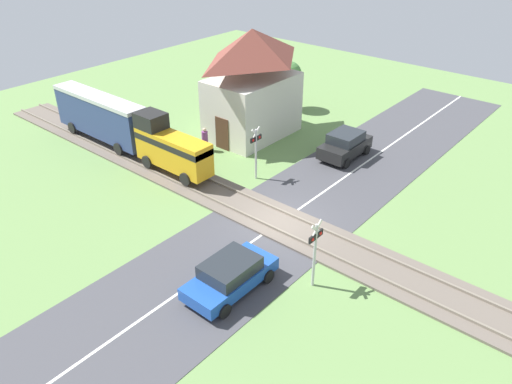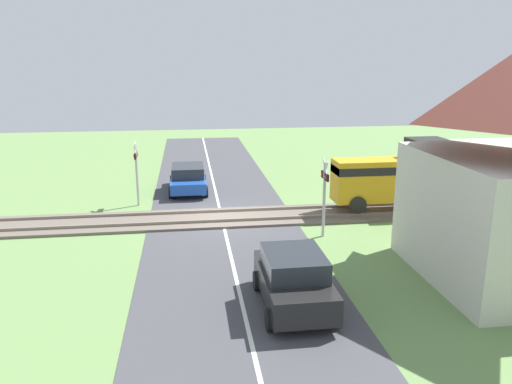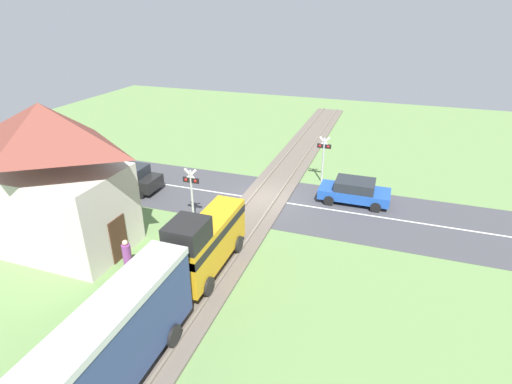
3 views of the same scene
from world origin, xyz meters
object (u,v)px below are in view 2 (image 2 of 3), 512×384
crossing_signal_west_approach (136,165)px  pedestrian_by_station (446,220)px  train (477,170)px  crossing_signal_east_approach (325,188)px  car_near_crossing (188,178)px  car_far_side (294,279)px  station_building (497,173)px

crossing_signal_west_approach → pedestrian_by_station: 14.08m
train → crossing_signal_east_approach: size_ratio=4.26×
car_near_crossing → crossing_signal_east_approach: crossing_signal_east_approach is taller
car_near_crossing → car_far_side: (13.51, 2.88, 0.10)m
train → pedestrian_by_station: bearing=-43.3°
car_far_side → pedestrian_by_station: (-4.90, 7.24, -0.14)m
car_far_side → crossing_signal_west_approach: 12.40m
car_far_side → pedestrian_by_station: 8.75m
crossing_signal_west_approach → crossing_signal_east_approach: 9.49m
train → car_far_side: bearing=-51.5°
train → crossing_signal_west_approach: size_ratio=4.26×
crossing_signal_west_approach → crossing_signal_east_approach: same height
train → crossing_signal_west_approach: bearing=-99.9°
car_near_crossing → crossing_signal_west_approach: (2.37, -2.42, 1.26)m
train → station_building: station_building is taller
crossing_signal_west_approach → car_far_side: bearing=25.4°
car_near_crossing → crossing_signal_west_approach: crossing_signal_west_approach is taller
crossing_signal_west_approach → car_near_crossing: bearing=134.4°
train → crossing_signal_east_approach: bearing=-71.2°
crossing_signal_west_approach → train: bearing=80.1°
station_building → car_far_side: bearing=-80.8°
car_near_crossing → pedestrian_by_station: bearing=49.6°
car_near_crossing → car_far_side: 13.82m
station_building → car_near_crossing: bearing=-142.8°
crossing_signal_west_approach → pedestrian_by_station: (6.24, 12.55, -1.31)m
car_near_crossing → crossing_signal_east_approach: size_ratio=1.30×
car_far_side → crossing_signal_west_approach: crossing_signal_west_approach is taller
car_near_crossing → crossing_signal_west_approach: bearing=-45.6°
crossing_signal_east_approach → car_near_crossing: bearing=-146.1°
car_far_side → pedestrian_by_station: car_far_side is taller
car_near_crossing → station_building: 15.87m
car_near_crossing → station_building: bearing=37.2°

